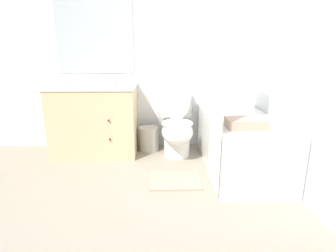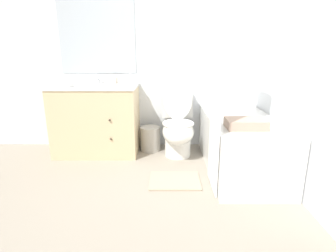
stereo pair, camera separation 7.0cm
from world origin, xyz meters
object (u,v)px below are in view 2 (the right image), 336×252
(tissue_box, at_px, (112,80))
(bath_mat, at_px, (175,181))
(sink_faucet, at_px, (98,81))
(bathtub, at_px, (239,143))
(bath_towel_folded, at_px, (246,124))
(vanity_cabinet, at_px, (97,119))
(wastebasket, at_px, (150,139))
(soap_dispenser, at_px, (131,79))
(toilet, at_px, (178,127))
(hand_towel_folded, at_px, (60,83))

(tissue_box, xyz_separation_m, bath_mat, (0.75, -0.95, -0.86))
(sink_faucet, bearing_deg, bath_mat, -46.24)
(sink_faucet, height_order, bath_mat, sink_faucet)
(bathtub, xyz_separation_m, tissue_box, (-1.44, 0.61, 0.59))
(sink_faucet, distance_m, bath_towel_folded, 1.87)
(vanity_cabinet, bearing_deg, wastebasket, 5.63)
(tissue_box, xyz_separation_m, soap_dispenser, (0.25, -0.09, 0.02))
(vanity_cabinet, bearing_deg, bathtub, -15.58)
(sink_faucet, xyz_separation_m, tissue_box, (0.17, -0.02, 0.00))
(wastebasket, height_order, soap_dispenser, soap_dispenser)
(toilet, xyz_separation_m, soap_dispenser, (-0.56, 0.15, 0.55))
(bathtub, bearing_deg, tissue_box, 157.00)
(bath_mat, bearing_deg, sink_faucet, 133.76)
(wastebasket, xyz_separation_m, bath_mat, (0.29, -0.85, -0.14))
(soap_dispenser, bearing_deg, bath_mat, -59.45)
(toilet, height_order, wastebasket, toilet)
(vanity_cabinet, relative_size, toilet, 1.11)
(soap_dispenser, relative_size, bath_towel_folded, 0.42)
(tissue_box, relative_size, bath_mat, 0.24)
(sink_faucet, bearing_deg, bath_towel_folded, -33.48)
(soap_dispenser, xyz_separation_m, bath_towel_folded, (1.12, -0.91, -0.30))
(wastebasket, bearing_deg, vanity_cabinet, -174.37)
(bath_towel_folded, bearing_deg, bathtub, 79.96)
(bathtub, relative_size, wastebasket, 4.80)
(tissue_box, bearing_deg, hand_towel_folded, -147.94)
(tissue_box, height_order, bath_towel_folded, tissue_box)
(bath_towel_folded, bearing_deg, sink_faucet, 146.52)
(vanity_cabinet, height_order, wastebasket, vanity_cabinet)
(bathtub, distance_m, hand_towel_folded, 2.06)
(soap_dispenser, bearing_deg, toilet, -15.47)
(hand_towel_folded, xyz_separation_m, bath_towel_folded, (1.88, -0.68, -0.28))
(toilet, height_order, bathtub, toilet)
(sink_faucet, distance_m, toilet, 1.13)
(toilet, relative_size, hand_towel_folded, 3.78)
(toilet, relative_size, wastebasket, 2.94)
(bathtub, bearing_deg, wastebasket, 152.33)
(hand_towel_folded, bearing_deg, tissue_box, 32.06)
(sink_faucet, height_order, toilet, sink_faucet)
(hand_towel_folded, xyz_separation_m, bath_mat, (1.26, -0.63, -0.86))
(toilet, distance_m, hand_towel_folded, 1.41)
(bath_towel_folded, bearing_deg, bath_mat, 174.82)
(toilet, bearing_deg, bath_mat, -94.17)
(bath_mat, bearing_deg, bathtub, 25.99)
(soap_dispenser, xyz_separation_m, bath_mat, (0.50, -0.85, -0.88))
(bathtub, xyz_separation_m, bath_mat, (-0.69, -0.34, -0.27))
(toilet, height_order, hand_towel_folded, hand_towel_folded)
(wastebasket, xyz_separation_m, bath_towel_folded, (0.91, -0.90, 0.44))
(sink_faucet, xyz_separation_m, bathtub, (1.61, -0.63, -0.59))
(vanity_cabinet, height_order, bathtub, vanity_cabinet)
(vanity_cabinet, relative_size, hand_towel_folded, 4.18)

